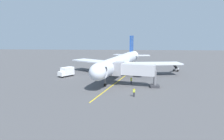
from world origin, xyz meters
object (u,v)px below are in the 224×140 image
airplane (120,62)px  jet_bridge (130,70)px  ground_crew_wing_walker (131,81)px  belt_loader_portside (176,69)px  box_truck_near_nose (66,72)px  ground_crew_marshaller (134,92)px

airplane → jet_bridge: size_ratio=3.48×
ground_crew_wing_walker → belt_loader_portside: 25.38m
jet_bridge → belt_loader_portside: jet_bridge is taller
ground_crew_wing_walker → box_truck_near_nose: bearing=-25.2°
jet_bridge → ground_crew_marshaller: 9.60m
jet_bridge → belt_loader_portside: (-15.19, -21.99, -3.05)m
box_truck_near_nose → belt_loader_portside: bearing=-160.3°
ground_crew_wing_walker → box_truck_near_nose: (18.30, -8.60, 0.50)m
ground_crew_wing_walker → airplane: bearing=-74.4°
ground_crew_marshaller → ground_crew_wing_walker: 10.62m
belt_loader_portside → ground_crew_marshaller: bearing=65.0°
ground_crew_marshaller → ground_crew_wing_walker: same height
ground_crew_wing_walker → box_truck_near_nose: box_truck_near_nose is taller
airplane → ground_crew_wing_walker: bearing=105.6°
ground_crew_marshaller → box_truck_near_nose: box_truck_near_nose is taller
airplane → ground_crew_marshaller: size_ratio=23.38×
jet_bridge → ground_crew_marshaller: jet_bridge is taller
airplane → jet_bridge: bearing=102.7°
ground_crew_marshaller → belt_loader_portside: (-14.54, -31.13, -0.17)m
ground_crew_marshaller → box_truck_near_nose: bearing=-45.8°
ground_crew_marshaller → jet_bridge: bearing=-85.9°
ground_crew_marshaller → ground_crew_wing_walker: size_ratio=1.00×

